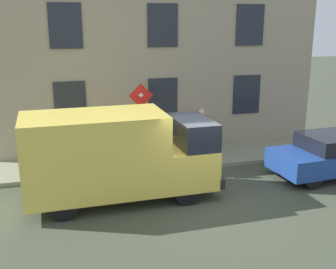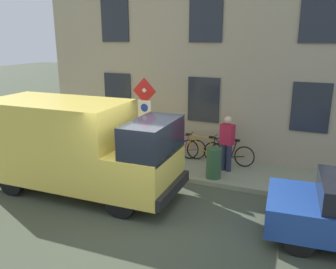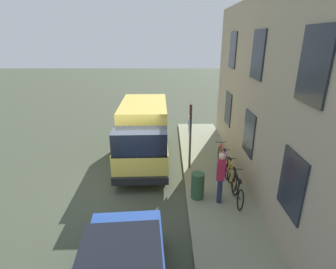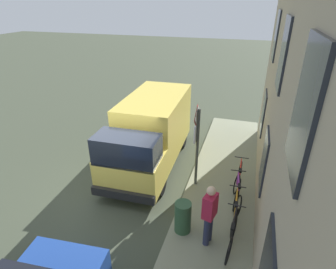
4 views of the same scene
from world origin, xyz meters
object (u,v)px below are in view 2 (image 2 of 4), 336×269
at_px(bicycle_black, 228,153).
at_px(bicycle_orange, 204,150).
at_px(sign_post_stacked, 145,111).
at_px(bicycle_purple, 181,147).
at_px(pedestrian, 227,142).
at_px(bicycle_red, 160,144).
at_px(delivery_van, 78,145).
at_px(litter_bin, 214,163).

relative_size(bicycle_black, bicycle_orange, 1.00).
distance_m(bicycle_black, bicycle_orange, 0.82).
distance_m(sign_post_stacked, bicycle_orange, 2.50).
xyz_separation_m(sign_post_stacked, bicycle_purple, (1.44, -0.62, -1.46)).
bearing_deg(pedestrian, bicycle_red, -89.03).
relative_size(bicycle_purple, pedestrian, 1.00).
xyz_separation_m(delivery_van, bicycle_purple, (3.35, -1.68, -0.82)).
relative_size(bicycle_orange, litter_bin, 1.90).
bearing_deg(bicycle_red, litter_bin, 149.71).
bearing_deg(bicycle_orange, bicycle_purple, -1.53).
bearing_deg(pedestrian, litter_bin, -1.08).
bearing_deg(pedestrian, sign_post_stacked, -56.01).
distance_m(bicycle_purple, litter_bin, 2.00).
height_order(bicycle_orange, bicycle_purple, same).
bearing_deg(bicycle_black, delivery_van, 48.35).
distance_m(sign_post_stacked, litter_bin, 2.56).
bearing_deg(bicycle_black, bicycle_orange, 3.07).
height_order(delivery_van, bicycle_red, delivery_van).
distance_m(bicycle_red, litter_bin, 2.68).
distance_m(bicycle_black, pedestrian, 0.82).
bearing_deg(bicycle_orange, delivery_van, 51.73).
height_order(bicycle_red, pedestrian, pedestrian).
bearing_deg(bicycle_black, bicycle_red, 3.04).
bearing_deg(sign_post_stacked, bicycle_orange, -44.98).
height_order(bicycle_orange, bicycle_red, same).
height_order(sign_post_stacked, delivery_van, sign_post_stacked).
height_order(sign_post_stacked, bicycle_orange, sign_post_stacked).
xyz_separation_m(pedestrian, litter_bin, (-0.70, 0.19, -0.48)).
distance_m(pedestrian, litter_bin, 0.87).
distance_m(delivery_van, bicycle_black, 4.78).
height_order(bicycle_black, bicycle_orange, same).
height_order(bicycle_black, bicycle_red, same).
bearing_deg(delivery_van, bicycle_red, 73.57).
height_order(sign_post_stacked, bicycle_red, sign_post_stacked).
distance_m(delivery_van, litter_bin, 3.88).
distance_m(bicycle_black, litter_bin, 1.30).
bearing_deg(bicycle_purple, sign_post_stacked, 60.35).
height_order(sign_post_stacked, bicycle_purple, sign_post_stacked).
bearing_deg(sign_post_stacked, bicycle_purple, -23.35).
xyz_separation_m(bicycle_black, bicycle_red, (-0.00, 2.45, 0.00)).
bearing_deg(bicycle_purple, bicycle_orange, 173.74).
relative_size(bicycle_black, pedestrian, 1.00).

